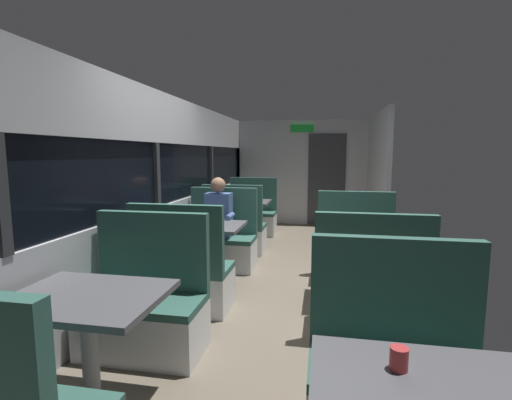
{
  "coord_description": "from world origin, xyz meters",
  "views": [
    {
      "loc": [
        0.48,
        -3.95,
        1.57
      ],
      "look_at": [
        -0.38,
        0.68,
        0.97
      ],
      "focal_mm": 25.56,
      "sensor_mm": 36.0,
      "label": 1
    }
  ],
  "objects_px": {
    "dining_table_mid_window": "(205,233)",
    "coffee_cup_secondary": "(357,231)",
    "dining_table_far_window": "(244,207)",
    "bench_rear_aisle_facing_end": "(369,298)",
    "dining_table_near_window": "(88,310)",
    "bench_mid_window_facing_end": "(183,278)",
    "bench_front_aisle_facing_entry": "(396,382)",
    "dining_table_rear_aisle": "(362,243)",
    "coffee_cup_primary": "(399,359)",
    "bench_near_window_facing_entry": "(145,311)",
    "seated_passenger": "(219,230)",
    "bench_mid_window_facing_entry": "(221,244)",
    "bench_far_window_facing_entry": "(252,217)",
    "bench_far_window_facing_end": "(235,232)",
    "bench_rear_aisle_facing_entry": "(355,254)"
  },
  "relations": [
    {
      "from": "dining_table_mid_window",
      "to": "coffee_cup_secondary",
      "type": "relative_size",
      "value": 10.0
    },
    {
      "from": "dining_table_far_window",
      "to": "bench_rear_aisle_facing_end",
      "type": "distance_m",
      "value": 3.59
    },
    {
      "from": "dining_table_near_window",
      "to": "bench_mid_window_facing_end",
      "type": "xyz_separation_m",
      "value": [
        0.0,
        1.5,
        -0.31
      ]
    },
    {
      "from": "dining_table_far_window",
      "to": "bench_rear_aisle_facing_end",
      "type": "height_order",
      "value": "bench_rear_aisle_facing_end"
    },
    {
      "from": "bench_front_aisle_facing_entry",
      "to": "coffee_cup_secondary",
      "type": "height_order",
      "value": "bench_front_aisle_facing_entry"
    },
    {
      "from": "dining_table_rear_aisle",
      "to": "coffee_cup_secondary",
      "type": "relative_size",
      "value": 10.0
    },
    {
      "from": "dining_table_rear_aisle",
      "to": "coffee_cup_secondary",
      "type": "bearing_deg",
      "value": -134.85
    },
    {
      "from": "dining_table_mid_window",
      "to": "coffee_cup_primary",
      "type": "height_order",
      "value": "coffee_cup_primary"
    },
    {
      "from": "bench_near_window_facing_entry",
      "to": "bench_rear_aisle_facing_end",
      "type": "distance_m",
      "value": 1.89
    },
    {
      "from": "bench_rear_aisle_facing_end",
      "to": "seated_passenger",
      "type": "height_order",
      "value": "seated_passenger"
    },
    {
      "from": "dining_table_near_window",
      "to": "dining_table_mid_window",
      "type": "relative_size",
      "value": 1.0
    },
    {
      "from": "dining_table_near_window",
      "to": "coffee_cup_secondary",
      "type": "bearing_deg",
      "value": 48.2
    },
    {
      "from": "bench_rear_aisle_facing_end",
      "to": "coffee_cup_primary",
      "type": "bearing_deg",
      "value": -93.68
    },
    {
      "from": "bench_mid_window_facing_entry",
      "to": "bench_near_window_facing_entry",
      "type": "bearing_deg",
      "value": -90.0
    },
    {
      "from": "bench_near_window_facing_entry",
      "to": "seated_passenger",
      "type": "xyz_separation_m",
      "value": [
        0.0,
        2.12,
        0.21
      ]
    },
    {
      "from": "coffee_cup_primary",
      "to": "coffee_cup_secondary",
      "type": "xyz_separation_m",
      "value": [
        0.05,
        2.4,
        0.0
      ]
    },
    {
      "from": "dining_table_rear_aisle",
      "to": "bench_far_window_facing_entry",
      "type": "bearing_deg",
      "value": 120.05
    },
    {
      "from": "bench_far_window_facing_end",
      "to": "bench_rear_aisle_facing_entry",
      "type": "relative_size",
      "value": 1.0
    },
    {
      "from": "bench_mid_window_facing_end",
      "to": "seated_passenger",
      "type": "bearing_deg",
      "value": 90.0
    },
    {
      "from": "bench_near_window_facing_entry",
      "to": "seated_passenger",
      "type": "bearing_deg",
      "value": 90.0
    },
    {
      "from": "bench_far_window_facing_end",
      "to": "bench_rear_aisle_facing_entry",
      "type": "bearing_deg",
      "value": -29.1
    },
    {
      "from": "dining_table_mid_window",
      "to": "bench_far_window_facing_end",
      "type": "xyz_separation_m",
      "value": [
        0.0,
        1.5,
        -0.31
      ]
    },
    {
      "from": "bench_mid_window_facing_entry",
      "to": "bench_front_aisle_facing_entry",
      "type": "bearing_deg",
      "value": -57.36
    },
    {
      "from": "bench_near_window_facing_entry",
      "to": "seated_passenger",
      "type": "distance_m",
      "value": 2.13
    },
    {
      "from": "bench_near_window_facing_entry",
      "to": "coffee_cup_primary",
      "type": "relative_size",
      "value": 12.22
    },
    {
      "from": "bench_far_window_facing_end",
      "to": "coffee_cup_secondary",
      "type": "bearing_deg",
      "value": -45.39
    },
    {
      "from": "dining_table_far_window",
      "to": "bench_far_window_facing_end",
      "type": "distance_m",
      "value": 0.77
    },
    {
      "from": "bench_mid_window_facing_end",
      "to": "bench_front_aisle_facing_entry",
      "type": "distance_m",
      "value": 2.27
    },
    {
      "from": "bench_near_window_facing_entry",
      "to": "dining_table_mid_window",
      "type": "height_order",
      "value": "bench_near_window_facing_entry"
    },
    {
      "from": "bench_mid_window_facing_entry",
      "to": "bench_far_window_facing_end",
      "type": "relative_size",
      "value": 1.0
    },
    {
      "from": "dining_table_mid_window",
      "to": "bench_front_aisle_facing_entry",
      "type": "distance_m",
      "value": 2.77
    },
    {
      "from": "dining_table_near_window",
      "to": "bench_front_aisle_facing_entry",
      "type": "height_order",
      "value": "bench_front_aisle_facing_entry"
    },
    {
      "from": "bench_rear_aisle_facing_end",
      "to": "seated_passenger",
      "type": "relative_size",
      "value": 0.87
    },
    {
      "from": "bench_far_window_facing_entry",
      "to": "bench_front_aisle_facing_entry",
      "type": "xyz_separation_m",
      "value": [
        1.79,
        -4.99,
        0.0
      ]
    },
    {
      "from": "dining_table_rear_aisle",
      "to": "seated_passenger",
      "type": "relative_size",
      "value": 0.71
    },
    {
      "from": "dining_table_mid_window",
      "to": "bench_front_aisle_facing_entry",
      "type": "height_order",
      "value": "bench_front_aisle_facing_entry"
    },
    {
      "from": "bench_far_window_facing_end",
      "to": "coffee_cup_secondary",
      "type": "distance_m",
      "value": 2.51
    },
    {
      "from": "dining_table_mid_window",
      "to": "bench_rear_aisle_facing_entry",
      "type": "relative_size",
      "value": 0.82
    },
    {
      "from": "bench_front_aisle_facing_entry",
      "to": "dining_table_rear_aisle",
      "type": "xyz_separation_m",
      "value": [
        0.0,
        1.9,
        0.31
      ]
    },
    {
      "from": "bench_far_window_facing_end",
      "to": "bench_far_window_facing_entry",
      "type": "height_order",
      "value": "same"
    },
    {
      "from": "bench_front_aisle_facing_entry",
      "to": "coffee_cup_secondary",
      "type": "relative_size",
      "value": 12.22
    },
    {
      "from": "bench_mid_window_facing_end",
      "to": "bench_rear_aisle_facing_end",
      "type": "relative_size",
      "value": 1.0
    },
    {
      "from": "bench_mid_window_facing_entry",
      "to": "bench_far_window_facing_end",
      "type": "xyz_separation_m",
      "value": [
        0.0,
        0.8,
        0.0
      ]
    },
    {
      "from": "dining_table_mid_window",
      "to": "bench_far_window_facing_entry",
      "type": "xyz_separation_m",
      "value": [
        0.0,
        2.89,
        -0.31
      ]
    },
    {
      "from": "dining_table_mid_window",
      "to": "bench_mid_window_facing_entry",
      "type": "xyz_separation_m",
      "value": [
        0.0,
        0.7,
        -0.31
      ]
    },
    {
      "from": "dining_table_far_window",
      "to": "bench_front_aisle_facing_entry",
      "type": "bearing_deg",
      "value": -67.36
    },
    {
      "from": "dining_table_near_window",
      "to": "bench_far_window_facing_entry",
      "type": "height_order",
      "value": "bench_far_window_facing_entry"
    },
    {
      "from": "dining_table_far_window",
      "to": "bench_far_window_facing_entry",
      "type": "bearing_deg",
      "value": 90.0
    },
    {
      "from": "bench_near_window_facing_entry",
      "to": "dining_table_mid_window",
      "type": "relative_size",
      "value": 1.22
    },
    {
      "from": "bench_mid_window_facing_entry",
      "to": "bench_rear_aisle_facing_end",
      "type": "bearing_deg",
      "value": -41.77
    }
  ]
}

